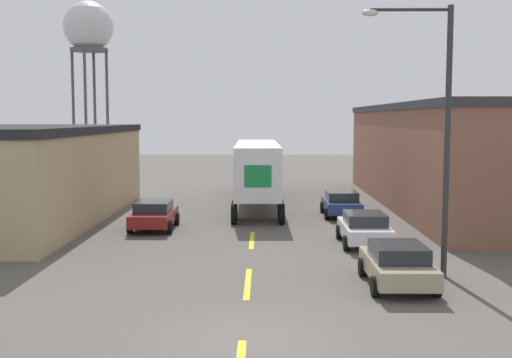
{
  "coord_description": "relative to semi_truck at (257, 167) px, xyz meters",
  "views": [
    {
      "loc": [
        0.51,
        -15.09,
        5.38
      ],
      "look_at": [
        0.15,
        15.79,
        2.45
      ],
      "focal_mm": 45.0,
      "sensor_mm": 36.0,
      "label": 1
    }
  ],
  "objects": [
    {
      "name": "street_lamp",
      "position": [
        6.22,
        -17.87,
        2.87
      ],
      "size": [
        3.03,
        0.32,
        9.09
      ],
      "color": "#2D2D30",
      "rests_on": "ground_plane"
    },
    {
      "name": "parked_car_left_far",
      "position": [
        -4.92,
        -8.68,
        -1.66
      ],
      "size": [
        2.07,
        4.1,
        1.39
      ],
      "color": "maroon",
      "rests_on": "ground_plane"
    },
    {
      "name": "ground_plane",
      "position": [
        -0.11,
        -24.34,
        -2.39
      ],
      "size": [
        160.0,
        160.0,
        0.0
      ],
      "primitive_type": "plane",
      "color": "#56514C"
    },
    {
      "name": "water_tower",
      "position": [
        -16.81,
        24.38,
        11.64
      ],
      "size": [
        4.86,
        4.86,
        16.79
      ],
      "color": "#47474C",
      "rests_on": "ground_plane"
    },
    {
      "name": "parked_car_right_near",
      "position": [
        4.7,
        -19.2,
        -1.66
      ],
      "size": [
        2.07,
        4.1,
        1.39
      ],
      "color": "tan",
      "rests_on": "ground_plane"
    },
    {
      "name": "semi_truck",
      "position": [
        0.0,
        0.0,
        0.0
      ],
      "size": [
        2.96,
        16.11,
        3.91
      ],
      "rotation": [
        0.0,
        0.0,
        0.02
      ],
      "color": "#B21919",
      "rests_on": "ground_plane"
    },
    {
      "name": "road_centerline",
      "position": [
        -0.11,
        -18.88,
        -2.39
      ],
      "size": [
        0.2,
        18.89,
        0.01
      ],
      "color": "yellow",
      "rests_on": "ground_plane"
    },
    {
      "name": "warehouse_right",
      "position": [
        12.46,
        -0.12,
        0.74
      ],
      "size": [
        9.45,
        27.5,
        6.24
      ],
      "color": "brown",
      "rests_on": "ground_plane"
    },
    {
      "name": "parked_car_right_mid",
      "position": [
        4.7,
        -12.44,
        -1.66
      ],
      "size": [
        2.07,
        4.1,
        1.39
      ],
      "color": "silver",
      "rests_on": "ground_plane"
    },
    {
      "name": "parked_car_right_far",
      "position": [
        4.7,
        -4.36,
        -1.66
      ],
      "size": [
        2.07,
        4.1,
        1.39
      ],
      "color": "navy",
      "rests_on": "ground_plane"
    }
  ]
}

